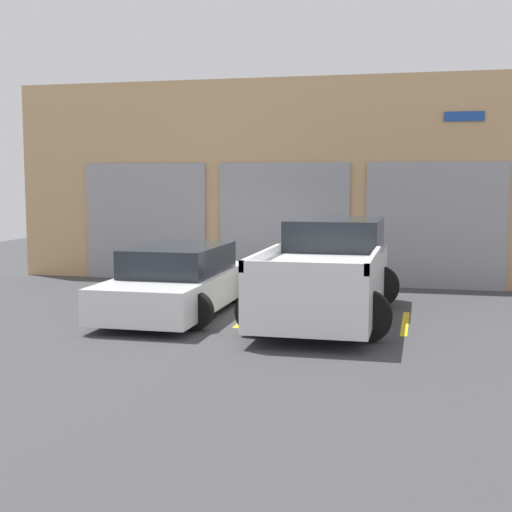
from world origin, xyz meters
The scene contains 7 objects.
ground_plane centered at (0.00, 0.00, 0.00)m, with size 28.00×28.00×0.00m, color #3D3D3F.
shophouse_building centered at (-0.01, 3.28, 2.48)m, with size 14.61×0.68×5.06m.
pickup_truck centered at (1.44, -1.12, 0.85)m, with size 2.56×5.29×1.79m.
sedan_white centered at (-1.44, -1.35, 0.62)m, with size 2.26×4.61×1.31m.
parking_stripe_far_left centered at (-2.88, -1.39, 0.00)m, with size 0.12×2.20×0.01m, color gold.
parking_stripe_left centered at (0.00, -1.39, 0.00)m, with size 0.12×2.20×0.01m, color gold.
parking_stripe_centre centered at (2.88, -1.39, 0.00)m, with size 0.12×2.20×0.01m, color gold.
Camera 1 is at (3.15, -14.31, 2.59)m, focal length 50.00 mm.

